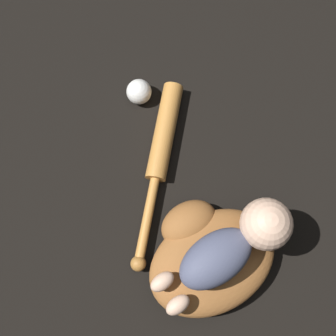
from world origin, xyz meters
name	(u,v)px	position (x,y,z in m)	size (l,w,h in m)	color
ground_plane	(204,264)	(0.00, 0.00, 0.00)	(6.00, 6.00, 0.00)	black
baseball_glove	(208,256)	(0.01, 0.01, 0.05)	(0.39, 0.35, 0.09)	#935B2D
baby_figure	(238,244)	(0.07, 0.02, 0.14)	(0.34, 0.23, 0.12)	#4C516B
baseball_bat	(161,150)	(-0.07, 0.30, 0.03)	(0.20, 0.49, 0.05)	#C6843D
baseball	(139,92)	(-0.10, 0.48, 0.03)	(0.07, 0.07, 0.07)	white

